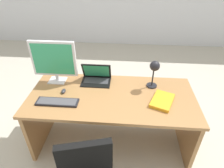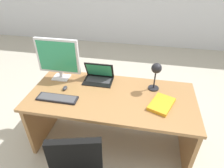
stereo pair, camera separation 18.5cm
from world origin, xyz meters
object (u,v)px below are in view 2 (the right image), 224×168
Objects in this scene: desk_lamp at (156,72)px; monitor at (58,57)px; desk at (112,107)px; keyboard at (57,98)px; book at (162,104)px; mouse at (65,88)px; laptop at (99,75)px.

monitor is at bearing 177.81° from desk_lamp.
keyboard is (-0.55, -0.23, 0.23)m from desk.
book reaches higher than keyboard.
book is (1.07, -0.08, -0.00)m from mouse.
monitor reaches higher than desk_lamp.
monitor reaches higher than laptop.
keyboard is at bearing -93.73° from mouse.
book is at bearing -25.65° from laptop.
book is (1.08, 0.10, 0.01)m from keyboard.
desk is at bearing -14.82° from monitor.
laptop is 0.68m from desk_lamp.
monitor is (-0.68, 0.18, 0.50)m from desk.
mouse is at bearing 175.83° from book.
book is at bearing 5.48° from keyboard.
desk is 0.63m from keyboard.
monitor is at bearing 107.73° from keyboard.
book reaches higher than desk.
desk_lamp reaches higher than laptop.
monitor reaches higher than book.
laptop is at bearing 6.59° from monitor.
monitor is 1.49× the size of laptop.
book is at bearing -12.93° from desk.
laptop reaches higher than keyboard.
mouse is at bearing 86.27° from keyboard.
desk is 0.59m from mouse.
mouse reaches higher than book.
desk is at bearing 167.07° from book.
monitor is 1.18× the size of keyboard.
desk_lamp is at bearing -2.19° from monitor.
desk_lamp is (0.45, 0.14, 0.45)m from desk.
desk_lamp is (1.12, -0.04, -0.04)m from monitor.
keyboard is (0.13, -0.40, -0.27)m from monitor.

